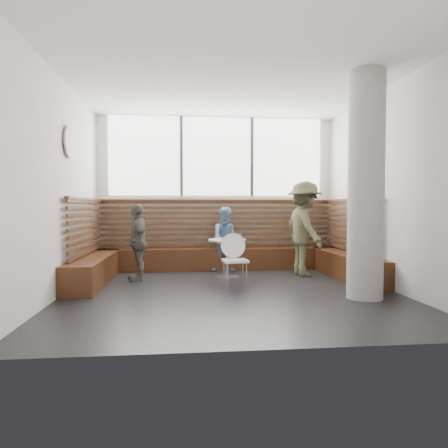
{
  "coord_description": "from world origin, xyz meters",
  "views": [
    {
      "loc": [
        -0.72,
        -6.0,
        1.29
      ],
      "look_at": [
        0.0,
        1.0,
        1.0
      ],
      "focal_mm": 32.0,
      "sensor_mm": 36.0,
      "label": 1
    }
  ],
  "objects": [
    {
      "name": "cafe_table",
      "position": [
        0.08,
        1.22,
        0.51
      ],
      "size": [
        0.69,
        0.69,
        0.71
      ],
      "color": "silver",
      "rests_on": "ground"
    },
    {
      "name": "glass_mid",
      "position": [
        0.12,
        1.13,
        0.77
      ],
      "size": [
        0.07,
        0.07,
        0.11
      ],
      "primitive_type": "cylinder",
      "color": "white",
      "rests_on": "cafe_table"
    },
    {
      "name": "glass_left",
      "position": [
        -0.05,
        1.13,
        0.76
      ],
      "size": [
        0.07,
        0.07,
        0.11
      ],
      "primitive_type": "cylinder",
      "color": "white",
      "rests_on": "cafe_table"
    },
    {
      "name": "child_left",
      "position": [
        -1.52,
        1.17,
        0.68
      ],
      "size": [
        0.52,
        0.85,
        1.36
      ],
      "primitive_type": "imported",
      "rotation": [
        0.0,
        0.0,
        -1.32
      ],
      "color": "#605D57",
      "rests_on": "ground"
    },
    {
      "name": "plate_near",
      "position": [
        -0.06,
        1.3,
        0.72
      ],
      "size": [
        0.22,
        0.22,
        0.02
      ],
      "primitive_type": "cylinder",
      "color": "white",
      "rests_on": "cafe_table"
    },
    {
      "name": "booth",
      "position": [
        0.0,
        1.77,
        0.41
      ],
      "size": [
        5.0,
        2.5,
        1.44
      ],
      "color": "#3B1E0E",
      "rests_on": "ground"
    },
    {
      "name": "adult_man",
      "position": [
        1.57,
        1.36,
        0.89
      ],
      "size": [
        0.81,
        1.23,
        1.78
      ],
      "primitive_type": "imported",
      "rotation": [
        0.0,
        0.0,
        1.71
      ],
      "color": "#4F4F35",
      "rests_on": "ground"
    },
    {
      "name": "menu_card",
      "position": [
        0.15,
        1.06,
        0.71
      ],
      "size": [
        0.22,
        0.15,
        0.0
      ],
      "primitive_type": "cube",
      "rotation": [
        0.0,
        0.0,
        0.0
      ],
      "color": "#A5C64C",
      "rests_on": "cafe_table"
    },
    {
      "name": "concrete_column",
      "position": [
        1.85,
        -0.6,
        1.6
      ],
      "size": [
        0.5,
        0.5,
        3.2
      ],
      "primitive_type": "cylinder",
      "color": "gray",
      "rests_on": "ground"
    },
    {
      "name": "plate_far",
      "position": [
        0.12,
        1.34,
        0.72
      ],
      "size": [
        0.21,
        0.21,
        0.01
      ],
      "primitive_type": "cylinder",
      "color": "white",
      "rests_on": "cafe_table"
    },
    {
      "name": "cafe_chair",
      "position": [
        0.12,
        0.48,
        0.5
      ],
      "size": [
        0.41,
        0.4,
        0.86
      ],
      "rotation": [
        0.0,
        0.0,
        0.08
      ],
      "color": "white",
      "rests_on": "ground"
    },
    {
      "name": "room",
      "position": [
        0.0,
        0.0,
        1.6
      ],
      "size": [
        5.0,
        5.0,
        3.2
      ],
      "color": "silver",
      "rests_on": "ground"
    },
    {
      "name": "glass_right",
      "position": [
        0.31,
        1.26,
        0.77
      ],
      "size": [
        0.07,
        0.07,
        0.12
      ],
      "primitive_type": "cylinder",
      "color": "white",
      "rests_on": "cafe_table"
    },
    {
      "name": "child_back",
      "position": [
        0.16,
        1.96,
        0.65
      ],
      "size": [
        0.64,
        0.51,
        1.3
      ],
      "primitive_type": "imported",
      "rotation": [
        0.0,
        0.0,
        -0.03
      ],
      "color": "#6487AE",
      "rests_on": "ground"
    },
    {
      "name": "wall_art",
      "position": [
        -2.46,
        0.4,
        2.3
      ],
      "size": [
        0.03,
        0.5,
        0.5
      ],
      "primitive_type": "cylinder",
      "rotation": [
        0.0,
        1.57,
        0.0
      ],
      "color": "white",
      "rests_on": "room"
    }
  ]
}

